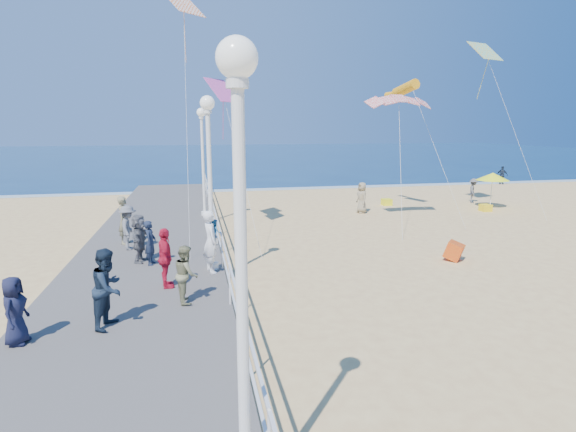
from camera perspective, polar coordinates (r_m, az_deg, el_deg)
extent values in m
plane|color=#EAC37A|center=(15.72, 10.55, -6.76)|extent=(160.00, 160.00, 0.00)
cube|color=#0D294E|center=(79.15, -7.73, 7.69)|extent=(160.00, 90.00, 0.05)
cube|color=silver|center=(35.11, -2.24, 3.42)|extent=(160.00, 1.20, 0.04)
cube|color=#65605B|center=(14.63, -17.99, -7.68)|extent=(5.00, 44.00, 0.40)
cube|color=white|center=(14.21, -8.44, -2.55)|extent=(0.05, 42.00, 0.06)
cube|color=white|center=(14.34, -8.38, -4.49)|extent=(0.05, 42.00, 0.04)
cylinder|color=white|center=(5.19, -5.86, -10.99)|extent=(0.14, 0.14, 4.70)
sphere|color=white|center=(4.86, -6.52, 19.33)|extent=(0.44, 0.44, 0.44)
cylinder|color=white|center=(14.45, -9.52, -6.26)|extent=(0.36, 0.36, 0.20)
cylinder|color=white|center=(13.93, -9.83, 3.00)|extent=(0.14, 0.14, 4.70)
sphere|color=white|center=(13.81, -10.21, 13.94)|extent=(0.44, 0.44, 0.44)
cylinder|color=white|center=(23.20, -10.51, 0.36)|extent=(0.36, 0.36, 0.20)
cylinder|color=white|center=(22.88, -10.72, 6.15)|extent=(0.14, 0.14, 4.70)
sphere|color=white|center=(22.80, -10.97, 12.79)|extent=(0.44, 0.44, 0.44)
imported|color=white|center=(13.93, -9.79, -3.23)|extent=(0.58, 0.78, 1.93)
imported|color=teal|center=(14.02, -9.24, -1.98)|extent=(0.36, 0.42, 0.77)
imported|color=#192137|center=(15.21, -17.07, -3.26)|extent=(0.43, 0.58, 1.45)
imported|color=#84835B|center=(11.79, -12.81, -7.18)|extent=(0.64, 0.78, 1.48)
imported|color=slate|center=(17.30, -19.62, -1.40)|extent=(0.65, 1.08, 1.63)
imported|color=red|center=(12.91, -15.32, -5.19)|extent=(0.53, 1.03, 1.69)
imported|color=#161932|center=(10.92, -31.39, -10.22)|extent=(0.54, 0.75, 1.45)
imported|color=slate|center=(15.61, -18.34, -2.69)|extent=(0.81, 1.56, 1.61)
imported|color=#807958|center=(18.20, -20.04, -0.49)|extent=(0.63, 0.78, 1.84)
imported|color=#192637|center=(10.85, -21.87, -8.46)|extent=(0.92, 1.04, 1.80)
imported|color=#525357|center=(31.19, 22.46, 2.99)|extent=(1.05, 1.17, 1.57)
imported|color=#1B283C|center=(42.40, 25.55, 4.70)|extent=(0.85, 0.95, 1.55)
imported|color=gray|center=(25.76, 9.36, 2.31)|extent=(0.65, 0.91, 1.75)
cube|color=red|center=(17.51, 20.32, -4.40)|extent=(0.89, 0.88, 0.74)
cylinder|color=white|center=(29.50, 24.40, 2.63)|extent=(0.05, 0.05, 1.80)
cone|color=#F3FF1A|center=(29.38, 24.56, 4.58)|extent=(1.90, 1.90, 0.45)
cube|color=#FFFA1A|center=(28.68, 12.42, 1.74)|extent=(0.55, 0.55, 0.40)
cube|color=yellow|center=(28.45, 23.79, 0.97)|extent=(0.55, 0.55, 0.40)
cylinder|color=orange|center=(26.05, 14.70, 15.37)|extent=(1.07, 3.05, 1.16)
cube|color=#D950AC|center=(20.18, -8.35, 15.51)|extent=(1.60, 1.63, 1.02)
cube|color=#1BC3E5|center=(28.37, 23.74, 18.63)|extent=(1.93, 1.67, 1.08)
cube|color=orange|center=(20.21, -13.13, 24.75)|extent=(1.77, 1.74, 0.94)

